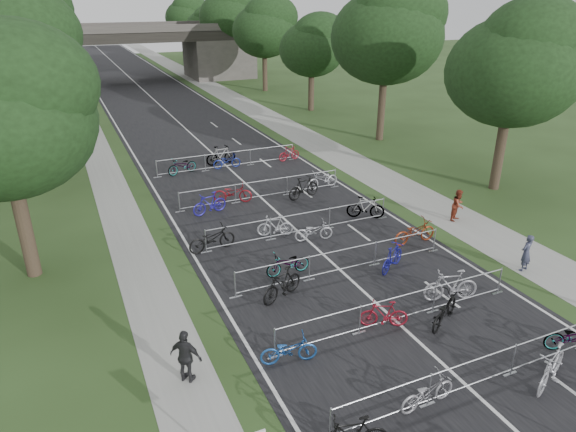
# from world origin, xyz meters

# --- Properties ---
(road) EXTENTS (11.00, 140.00, 0.01)m
(road) POSITION_xyz_m (0.00, 50.00, 0.01)
(road) COLOR black
(road) RESTS_ON ground
(sidewalk_right) EXTENTS (3.00, 140.00, 0.01)m
(sidewalk_right) POSITION_xyz_m (8.00, 50.00, 0.01)
(sidewalk_right) COLOR gray
(sidewalk_right) RESTS_ON ground
(sidewalk_left) EXTENTS (2.00, 140.00, 0.01)m
(sidewalk_left) POSITION_xyz_m (-7.50, 50.00, 0.01)
(sidewalk_left) COLOR gray
(sidewalk_left) RESTS_ON ground
(lane_markings) EXTENTS (0.12, 140.00, 0.00)m
(lane_markings) POSITION_xyz_m (0.00, 50.00, 0.00)
(lane_markings) COLOR silver
(lane_markings) RESTS_ON ground
(overpass_bridge) EXTENTS (31.00, 8.00, 7.05)m
(overpass_bridge) POSITION_xyz_m (0.00, 65.00, 3.53)
(overpass_bridge) COLOR #423F3B
(overpass_bridge) RESTS_ON ground
(tree_left_0) EXTENTS (6.72, 6.72, 10.25)m
(tree_left_0) POSITION_xyz_m (-11.39, 15.93, 6.49)
(tree_left_0) COLOR #33261C
(tree_left_0) RESTS_ON ground
(tree_right_0) EXTENTS (7.17, 7.17, 10.93)m
(tree_right_0) POSITION_xyz_m (13.11, 15.93, 6.92)
(tree_right_0) COLOR #33261C
(tree_right_0) RESTS_ON ground
(tree_left_1) EXTENTS (7.56, 7.56, 11.53)m
(tree_left_1) POSITION_xyz_m (-11.39, 27.93, 7.30)
(tree_left_1) COLOR #33261C
(tree_left_1) RESTS_ON ground
(tree_right_1) EXTENTS (8.18, 8.18, 12.47)m
(tree_right_1) POSITION_xyz_m (13.11, 27.93, 7.90)
(tree_right_1) COLOR #33261C
(tree_right_1) RESTS_ON ground
(tree_left_2) EXTENTS (8.40, 8.40, 12.81)m
(tree_left_2) POSITION_xyz_m (-11.39, 39.93, 8.12)
(tree_left_2) COLOR #33261C
(tree_left_2) RESTS_ON ground
(tree_right_2) EXTENTS (6.16, 6.16, 9.39)m
(tree_right_2) POSITION_xyz_m (13.11, 39.93, 5.95)
(tree_right_2) COLOR #33261C
(tree_right_2) RESTS_ON ground
(tree_left_3) EXTENTS (6.72, 6.72, 10.25)m
(tree_left_3) POSITION_xyz_m (-11.39, 51.93, 6.49)
(tree_left_3) COLOR #33261C
(tree_left_3) RESTS_ON ground
(tree_right_3) EXTENTS (7.17, 7.17, 10.93)m
(tree_right_3) POSITION_xyz_m (13.11, 51.93, 6.92)
(tree_right_3) COLOR #33261C
(tree_right_3) RESTS_ON ground
(tree_left_4) EXTENTS (7.56, 7.56, 11.53)m
(tree_left_4) POSITION_xyz_m (-11.39, 63.93, 7.30)
(tree_left_4) COLOR #33261C
(tree_left_4) RESTS_ON ground
(tree_right_4) EXTENTS (8.18, 8.18, 12.47)m
(tree_right_4) POSITION_xyz_m (13.11, 63.93, 7.90)
(tree_right_4) COLOR #33261C
(tree_right_4) RESTS_ON ground
(tree_left_5) EXTENTS (8.40, 8.40, 12.81)m
(tree_left_5) POSITION_xyz_m (-11.39, 75.93, 8.12)
(tree_left_5) COLOR #33261C
(tree_left_5) RESTS_ON ground
(tree_right_5) EXTENTS (6.16, 6.16, 9.39)m
(tree_right_5) POSITION_xyz_m (13.11, 75.93, 5.95)
(tree_right_5) COLOR #33261C
(tree_right_5) RESTS_ON ground
(tree_left_6) EXTENTS (6.72, 6.72, 10.25)m
(tree_left_6) POSITION_xyz_m (-11.39, 87.93, 6.49)
(tree_left_6) COLOR #33261C
(tree_left_6) RESTS_ON ground
(tree_right_6) EXTENTS (7.17, 7.17, 10.93)m
(tree_right_6) POSITION_xyz_m (13.11, 87.93, 6.92)
(tree_right_6) COLOR #33261C
(tree_right_6) RESTS_ON ground
(barrier_row_1) EXTENTS (9.70, 0.08, 1.10)m
(barrier_row_1) POSITION_xyz_m (0.00, 3.60, 0.55)
(barrier_row_1) COLOR #A7A9AF
(barrier_row_1) RESTS_ON ground
(barrier_row_2) EXTENTS (9.70, 0.08, 1.10)m
(barrier_row_2) POSITION_xyz_m (0.00, 7.20, 0.55)
(barrier_row_2) COLOR #A7A9AF
(barrier_row_2) RESTS_ON ground
(barrier_row_3) EXTENTS (9.70, 0.08, 1.10)m
(barrier_row_3) POSITION_xyz_m (0.00, 11.00, 0.55)
(barrier_row_3) COLOR #A7A9AF
(barrier_row_3) RESTS_ON ground
(barrier_row_4) EXTENTS (9.70, 0.08, 1.10)m
(barrier_row_4) POSITION_xyz_m (0.00, 15.00, 0.55)
(barrier_row_4) COLOR #A7A9AF
(barrier_row_4) RESTS_ON ground
(barrier_row_5) EXTENTS (9.70, 0.08, 1.10)m
(barrier_row_5) POSITION_xyz_m (0.00, 20.00, 0.55)
(barrier_row_5) COLOR #A7A9AF
(barrier_row_5) RESTS_ON ground
(barrier_row_6) EXTENTS (9.70, 0.08, 1.10)m
(barrier_row_6) POSITION_xyz_m (0.00, 26.00, 0.55)
(barrier_row_6) COLOR #A7A9AF
(barrier_row_6) RESTS_ON ground
(bike_5) EXTENTS (1.86, 0.76, 0.95)m
(bike_5) POSITION_xyz_m (-1.59, 3.60, 0.48)
(bike_5) COLOR gray
(bike_5) RESTS_ON ground
(bike_6) EXTENTS (2.16, 1.35, 1.26)m
(bike_6) POSITION_xyz_m (2.20, 2.82, 0.63)
(bike_6) COLOR #A5A5AD
(bike_6) RESTS_ON ground
(bike_7) EXTENTS (2.03, 1.50, 1.02)m
(bike_7) POSITION_xyz_m (4.20, 3.62, 0.51)
(bike_7) COLOR #A7A9AF
(bike_7) RESTS_ON ground
(bike_8) EXTENTS (1.88, 0.99, 0.94)m
(bike_8) POSITION_xyz_m (-4.30, 6.82, 0.47)
(bike_8) COLOR #1B4B96
(bike_8) RESTS_ON ground
(bike_9) EXTENTS (1.71, 1.13, 1.00)m
(bike_9) POSITION_xyz_m (-0.59, 7.19, 0.50)
(bike_9) COLOR maroon
(bike_9) RESTS_ON ground
(bike_10) EXTENTS (2.13, 1.63, 1.08)m
(bike_10) POSITION_xyz_m (1.40, 6.50, 0.54)
(bike_10) COLOR black
(bike_10) RESTS_ON ground
(bike_11) EXTENTS (2.17, 1.16, 1.25)m
(bike_11) POSITION_xyz_m (2.57, 7.57, 0.63)
(bike_11) COLOR #95949B
(bike_11) RESTS_ON ground
(bike_12) EXTENTS (2.08, 1.36, 1.22)m
(bike_12) POSITION_xyz_m (-3.04, 10.22, 0.61)
(bike_12) COLOR black
(bike_12) RESTS_ON ground
(bike_13) EXTENTS (1.89, 0.68, 0.99)m
(bike_13) POSITION_xyz_m (-2.11, 11.75, 0.50)
(bike_13) COLOR #A7A9AF
(bike_13) RESTS_ON ground
(bike_14) EXTENTS (1.87, 1.40, 1.12)m
(bike_14) POSITION_xyz_m (1.95, 10.37, 0.56)
(bike_14) COLOR navy
(bike_14) RESTS_ON ground
(bike_15) EXTENTS (2.15, 0.76, 1.13)m
(bike_15) POSITION_xyz_m (4.30, 12.01, 0.57)
(bike_15) COLOR maroon
(bike_15) RESTS_ON ground
(bike_16) EXTENTS (2.22, 0.98, 1.13)m
(bike_16) POSITION_xyz_m (-4.30, 15.08, 0.57)
(bike_16) COLOR black
(bike_16) RESTS_ON ground
(bike_17) EXTENTS (1.76, 0.99, 1.02)m
(bike_17) POSITION_xyz_m (-1.19, 15.31, 0.51)
(bike_17) COLOR #B7B8BF
(bike_17) RESTS_ON ground
(bike_18) EXTENTS (1.88, 0.95, 0.94)m
(bike_18) POSITION_xyz_m (0.26, 14.15, 0.47)
(bike_18) COLOR #A5A5AD
(bike_18) RESTS_ON ground
(bike_19) EXTENTS (1.91, 1.47, 1.15)m
(bike_19) POSITION_xyz_m (3.80, 15.37, 0.57)
(bike_19) COLOR #A7A9AF
(bike_19) RESTS_ON ground
(bike_20) EXTENTS (1.98, 0.95, 1.15)m
(bike_20) POSITION_xyz_m (-3.24, 19.12, 0.57)
(bike_20) COLOR #221B96
(bike_20) RESTS_ON ground
(bike_21) EXTENTS (2.21, 1.41, 1.10)m
(bike_21) POSITION_xyz_m (-1.64, 20.14, 0.55)
(bike_21) COLOR maroon
(bike_21) RESTS_ON ground
(bike_22) EXTENTS (2.16, 1.07, 1.25)m
(bike_22) POSITION_xyz_m (2.14, 19.11, 0.63)
(bike_22) COLOR black
(bike_22) RESTS_ON ground
(bike_23) EXTENTS (2.10, 0.98, 1.06)m
(bike_23) POSITION_xyz_m (3.88, 20.13, 0.53)
(bike_23) COLOR #B8B8C1
(bike_23) RESTS_ON ground
(bike_24) EXTENTS (2.14, 1.30, 1.06)m
(bike_24) POSITION_xyz_m (-3.00, 26.03, 0.53)
(bike_24) COLOR #A7A9AF
(bike_24) RESTS_ON ground
(bike_25) EXTENTS (2.16, 0.85, 1.26)m
(bike_25) POSITION_xyz_m (-0.19, 26.93, 0.63)
(bike_25) COLOR #A7A9AF
(bike_25) RESTS_ON ground
(bike_26) EXTENTS (1.85, 0.67, 0.97)m
(bike_26) POSITION_xyz_m (-0.09, 26.00, 0.48)
(bike_26) COLOR navy
(bike_26) RESTS_ON ground
(bike_27) EXTENTS (1.70, 0.75, 0.99)m
(bike_27) POSITION_xyz_m (4.30, 25.87, 0.49)
(bike_27) COLOR maroon
(bike_27) RESTS_ON ground
(pedestrian_a) EXTENTS (0.65, 0.50, 1.59)m
(pedestrian_a) POSITION_xyz_m (6.89, 8.12, 0.79)
(pedestrian_a) COLOR #303248
(pedestrian_a) RESTS_ON ground
(pedestrian_b) EXTENTS (0.97, 0.89, 1.61)m
(pedestrian_b) POSITION_xyz_m (7.86, 13.27, 0.80)
(pedestrian_b) COLOR maroon
(pedestrian_b) RESTS_ON ground
(pedestrian_c) EXTENTS (1.02, 0.99, 1.72)m
(pedestrian_c) POSITION_xyz_m (-7.34, 7.29, 0.86)
(pedestrian_c) COLOR black
(pedestrian_c) RESTS_ON ground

